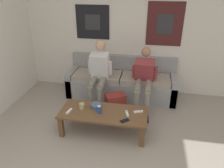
{
  "coord_description": "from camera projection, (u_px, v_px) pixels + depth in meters",
  "views": [
    {
      "loc": [
        0.59,
        -1.38,
        2.24
      ],
      "look_at": [
        0.01,
        1.82,
        0.64
      ],
      "focal_mm": 35.0,
      "sensor_mm": 36.0,
      "label": 1
    }
  ],
  "objects": [
    {
      "name": "cell_phone",
      "position": [
        125.0,
        121.0,
        3.15
      ],
      "size": [
        0.15,
        0.14,
        0.01
      ],
      "color": "black",
      "rests_on": "coffee_table"
    },
    {
      "name": "backpack",
      "position": [
        116.0,
        104.0,
        3.95
      ],
      "size": [
        0.4,
        0.35,
        0.37
      ],
      "color": "maroon",
      "rests_on": "ground_plane"
    },
    {
      "name": "person_seated_adult",
      "position": [
        99.0,
        71.0,
        4.08
      ],
      "size": [
        0.47,
        0.82,
        1.21
      ],
      "color": "gray",
      "rests_on": "ground_plane"
    },
    {
      "name": "game_controller_near_right",
      "position": [
        127.0,
        114.0,
        3.3
      ],
      "size": [
        0.07,
        0.15,
        0.03
      ],
      "color": "white",
      "rests_on": "coffee_table"
    },
    {
      "name": "game_controller_far_center",
      "position": [
        69.0,
        111.0,
        3.36
      ],
      "size": [
        0.06,
        0.15,
        0.03
      ],
      "color": "white",
      "rests_on": "coffee_table"
    },
    {
      "name": "drink_can_blue",
      "position": [
        99.0,
        110.0,
        3.31
      ],
      "size": [
        0.07,
        0.07,
        0.12
      ],
      "color": "#28479E",
      "rests_on": "coffee_table"
    },
    {
      "name": "game_controller_near_left",
      "position": [
        138.0,
        112.0,
        3.35
      ],
      "size": [
        0.15,
        0.09,
        0.03
      ],
      "color": "white",
      "rests_on": "coffee_table"
    },
    {
      "name": "coffee_table",
      "position": [
        104.0,
        115.0,
        3.39
      ],
      "size": [
        1.35,
        0.56,
        0.37
      ],
      "color": "brown",
      "rests_on": "ground_plane"
    },
    {
      "name": "couch",
      "position": [
        122.0,
        83.0,
        4.5
      ],
      "size": [
        2.18,
        0.68,
        0.79
      ],
      "color": "gray",
      "rests_on": "ground_plane"
    },
    {
      "name": "person_seated_teen",
      "position": [
        144.0,
        78.0,
        3.96
      ],
      "size": [
        0.47,
        0.88,
        1.1
      ],
      "color": "gray",
      "rests_on": "ground_plane"
    },
    {
      "name": "wall_back",
      "position": [
        122.0,
        31.0,
        4.37
      ],
      "size": [
        10.0,
        0.07,
        2.55
      ],
      "color": "silver",
      "rests_on": "ground_plane"
    },
    {
      "name": "ceramic_bowl",
      "position": [
        96.0,
        106.0,
        3.46
      ],
      "size": [
        0.17,
        0.17,
        0.06
      ],
      "color": "#475B75",
      "rests_on": "coffee_table"
    },
    {
      "name": "pillar_candle",
      "position": [
        82.0,
        106.0,
        3.43
      ],
      "size": [
        0.08,
        0.08,
        0.11
      ],
      "color": "tan",
      "rests_on": "coffee_table"
    }
  ]
}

